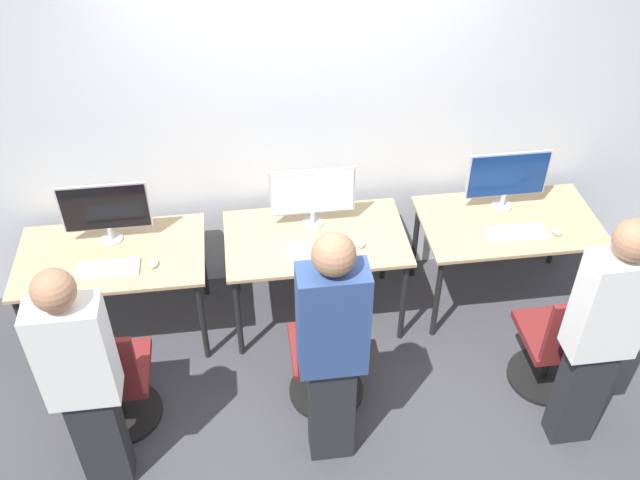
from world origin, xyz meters
name	(u,v)px	position (x,y,z in m)	size (l,w,h in m)	color
ground_plane	(323,350)	(0.00, 0.00, 0.00)	(20.00, 20.00, 0.00)	#3D3D42
wall_back	(306,109)	(0.00, 0.85, 1.40)	(12.00, 0.05, 2.80)	silver
desk_left	(112,263)	(-1.34, 0.36, 0.64)	(1.20, 0.72, 0.71)	tan
monitor_left	(105,210)	(-1.34, 0.51, 0.96)	(0.56, 0.14, 0.44)	#B2B2B7
keyboard_left	(108,269)	(-1.34, 0.21, 0.72)	(0.39, 0.16, 0.02)	silver
mouse_left	(153,263)	(-1.05, 0.22, 0.73)	(0.06, 0.09, 0.03)	silver
office_chair_left	(113,384)	(-1.31, -0.42, 0.36)	(0.48, 0.48, 0.89)	black
person_left	(83,379)	(-1.34, -0.79, 0.86)	(0.36, 0.21, 1.58)	#232328
desk_center	(316,245)	(0.00, 0.36, 0.64)	(1.20, 0.72, 0.71)	tan
monitor_center	(313,194)	(0.00, 0.51, 0.96)	(0.56, 0.14, 0.44)	#B2B2B7
keyboard_center	(318,249)	(0.00, 0.22, 0.72)	(0.39, 0.16, 0.02)	silver
mouse_center	(360,243)	(0.28, 0.24, 0.73)	(0.06, 0.09, 0.03)	silver
office_chair_center	(328,361)	(-0.03, -0.41, 0.36)	(0.48, 0.48, 0.89)	black
person_center	(332,347)	(-0.06, -0.78, 0.90)	(0.36, 0.22, 1.65)	#232328
desk_right	(508,229)	(1.34, 0.36, 0.64)	(1.20, 0.72, 0.71)	tan
monitor_right	(507,177)	(1.34, 0.53, 0.96)	(0.56, 0.14, 0.44)	#B2B2B7
keyboard_right	(517,233)	(1.34, 0.21, 0.72)	(0.39, 0.16, 0.02)	silver
mouse_right	(557,231)	(1.60, 0.19, 0.73)	(0.06, 0.09, 0.03)	silver
office_chair_right	(558,347)	(1.41, -0.49, 0.36)	(0.48, 0.48, 0.89)	black
person_right	(602,332)	(1.39, -0.86, 0.89)	(0.36, 0.22, 1.64)	#232328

